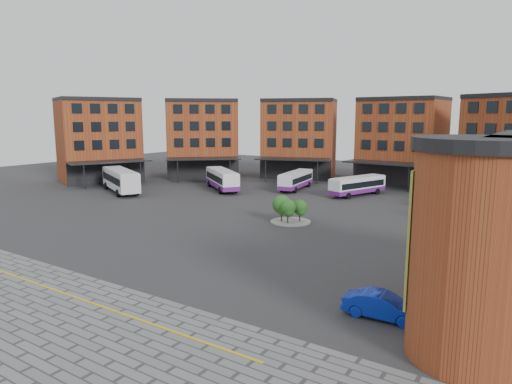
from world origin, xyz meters
The scene contains 11 objects.
ground centered at (0.00, 0.00, 0.00)m, with size 160.00×160.00×0.00m, color #28282B.
yellow_line centered at (2.00, -14.00, 0.03)m, with size 26.00×0.15×0.02m, color gold.
main_building centered at (-4.77, 38.25, 7.23)m, with size 94.14×42.48×14.60m.
tree_island centered at (1.92, 11.57, 1.63)m, with size 4.40×4.40×3.03m.
bus_a centered at (-29.20, 15.07, 2.06)m, with size 12.20×8.04×3.47m.
bus_b centered at (-17.77, 25.41, 1.71)m, with size 10.45×8.94×3.16m.
bus_c centered at (-8.29, 32.17, 1.52)m, with size 3.72×10.19×2.81m.
bus_d centered at (1.94, 32.12, 1.51)m, with size 5.52×10.08×2.79m.
bus_e centered at (17.62, 31.61, 1.71)m, with size 6.16×11.39×3.15m.
bus_f centered at (21.32, 24.82, 1.83)m, with size 8.40×11.78×3.38m.
blue_car centered at (18.14, -6.09, 0.75)m, with size 1.59×4.57×1.51m, color #0D26AC.
Camera 1 is at (25.64, -30.78, 11.56)m, focal length 32.00 mm.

